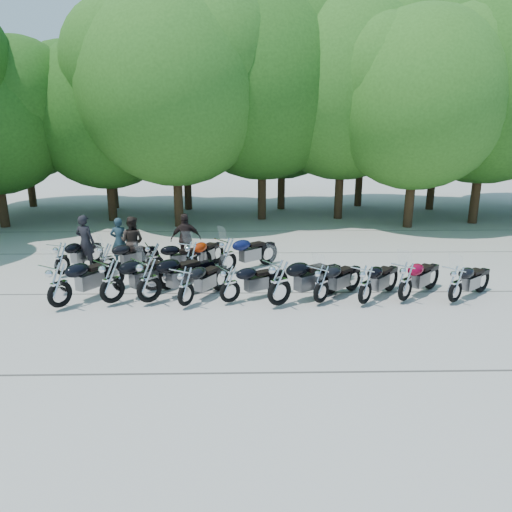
{
  "coord_description": "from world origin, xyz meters",
  "views": [
    {
      "loc": [
        -0.24,
        -10.82,
        4.44
      ],
      "look_at": [
        0.0,
        1.5,
        1.1
      ],
      "focal_mm": 32.0,
      "sensor_mm": 36.0,
      "label": 1
    }
  ],
  "objects_px": {
    "motorcycle_3": "(186,285)",
    "motorcycle_10": "(62,258)",
    "motorcycle_14": "(228,254)",
    "motorcycle_13": "(191,257)",
    "rider_3": "(119,241)",
    "motorcycle_5": "(279,282)",
    "motorcycle_8": "(406,281)",
    "motorcycle_2": "(149,279)",
    "rider_1": "(132,241)",
    "motorcycle_1": "(111,280)",
    "rider_0": "(85,242)",
    "rider_2": "(186,239)",
    "motorcycle_4": "(230,283)",
    "motorcycle_12": "(154,257)",
    "motorcycle_11": "(107,258)",
    "motorcycle_6": "(322,283)",
    "motorcycle_0": "(59,284)",
    "motorcycle_9": "(456,283)",
    "motorcycle_7": "(365,284)"
  },
  "relations": [
    {
      "from": "motorcycle_3",
      "to": "motorcycle_10",
      "type": "distance_m",
      "value": 5.11
    },
    {
      "from": "motorcycle_10",
      "to": "motorcycle_14",
      "type": "height_order",
      "value": "motorcycle_14"
    },
    {
      "from": "motorcycle_10",
      "to": "motorcycle_13",
      "type": "xyz_separation_m",
      "value": [
        4.1,
        0.01,
        0.01
      ]
    },
    {
      "from": "motorcycle_14",
      "to": "rider_3",
      "type": "height_order",
      "value": "rider_3"
    },
    {
      "from": "motorcycle_5",
      "to": "motorcycle_8",
      "type": "relative_size",
      "value": 1.15
    },
    {
      "from": "motorcycle_2",
      "to": "rider_1",
      "type": "distance_m",
      "value": 3.97
    },
    {
      "from": "motorcycle_1",
      "to": "rider_0",
      "type": "relative_size",
      "value": 1.36
    },
    {
      "from": "motorcycle_3",
      "to": "rider_2",
      "type": "bearing_deg",
      "value": -51.96
    },
    {
      "from": "motorcycle_4",
      "to": "motorcycle_14",
      "type": "bearing_deg",
      "value": -27.13
    },
    {
      "from": "motorcycle_1",
      "to": "motorcycle_12",
      "type": "distance_m",
      "value": 2.68
    },
    {
      "from": "motorcycle_2",
      "to": "motorcycle_11",
      "type": "bearing_deg",
      "value": -6.11
    },
    {
      "from": "motorcycle_6",
      "to": "motorcycle_10",
      "type": "distance_m",
      "value": 8.26
    },
    {
      "from": "motorcycle_4",
      "to": "motorcycle_2",
      "type": "bearing_deg",
      "value": 58.8
    },
    {
      "from": "motorcycle_4",
      "to": "motorcycle_14",
      "type": "height_order",
      "value": "motorcycle_14"
    },
    {
      "from": "motorcycle_8",
      "to": "motorcycle_10",
      "type": "xyz_separation_m",
      "value": [
        -10.11,
        2.53,
        -0.01
      ]
    },
    {
      "from": "motorcycle_6",
      "to": "rider_1",
      "type": "xyz_separation_m",
      "value": [
        -5.88,
        3.83,
        0.25
      ]
    },
    {
      "from": "rider_2",
      "to": "motorcycle_10",
      "type": "bearing_deg",
      "value": 7.53
    },
    {
      "from": "motorcycle_3",
      "to": "motorcycle_14",
      "type": "xyz_separation_m",
      "value": [
        0.96,
        2.92,
        0.06
      ]
    },
    {
      "from": "rider_0",
      "to": "rider_3",
      "type": "height_order",
      "value": "rider_0"
    },
    {
      "from": "motorcycle_8",
      "to": "motorcycle_1",
      "type": "bearing_deg",
      "value": 46.24
    },
    {
      "from": "motorcycle_2",
      "to": "motorcycle_5",
      "type": "relative_size",
      "value": 1.0
    },
    {
      "from": "motorcycle_5",
      "to": "motorcycle_8",
      "type": "height_order",
      "value": "motorcycle_5"
    },
    {
      "from": "motorcycle_8",
      "to": "rider_3",
      "type": "xyz_separation_m",
      "value": [
        -8.64,
        3.91,
        0.2
      ]
    },
    {
      "from": "motorcycle_8",
      "to": "rider_1",
      "type": "height_order",
      "value": "rider_1"
    },
    {
      "from": "motorcycle_0",
      "to": "motorcycle_12",
      "type": "height_order",
      "value": "motorcycle_0"
    },
    {
      "from": "motorcycle_0",
      "to": "motorcycle_1",
      "type": "bearing_deg",
      "value": -135.75
    },
    {
      "from": "motorcycle_3",
      "to": "motorcycle_4",
      "type": "xyz_separation_m",
      "value": [
        1.14,
        0.22,
        -0.02
      ]
    },
    {
      "from": "motorcycle_13",
      "to": "rider_3",
      "type": "height_order",
      "value": "rider_3"
    },
    {
      "from": "motorcycle_2",
      "to": "motorcycle_8",
      "type": "relative_size",
      "value": 1.15
    },
    {
      "from": "motorcycle_14",
      "to": "rider_2",
      "type": "xyz_separation_m",
      "value": [
        -1.49,
        1.24,
        0.21
      ]
    },
    {
      "from": "rider_2",
      "to": "rider_1",
      "type": "bearing_deg",
      "value": -6.78
    },
    {
      "from": "motorcycle_4",
      "to": "motorcycle_9",
      "type": "height_order",
      "value": "motorcycle_4"
    },
    {
      "from": "motorcycle_8",
      "to": "motorcycle_9",
      "type": "bearing_deg",
      "value": -139.81
    },
    {
      "from": "motorcycle_0",
      "to": "rider_2",
      "type": "relative_size",
      "value": 1.39
    },
    {
      "from": "motorcycle_0",
      "to": "rider_0",
      "type": "bearing_deg",
      "value": -49.66
    },
    {
      "from": "motorcycle_3",
      "to": "motorcycle_2",
      "type": "bearing_deg",
      "value": 17.45
    },
    {
      "from": "motorcycle_10",
      "to": "rider_1",
      "type": "xyz_separation_m",
      "value": [
        1.96,
        1.2,
        0.25
      ]
    },
    {
      "from": "motorcycle_4",
      "to": "motorcycle_5",
      "type": "distance_m",
      "value": 1.33
    },
    {
      "from": "rider_1",
      "to": "motorcycle_10",
      "type": "bearing_deg",
      "value": 45.63
    },
    {
      "from": "motorcycle_8",
      "to": "motorcycle_14",
      "type": "height_order",
      "value": "motorcycle_14"
    },
    {
      "from": "motorcycle_4",
      "to": "motorcycle_7",
      "type": "bearing_deg",
      "value": -123.59
    },
    {
      "from": "motorcycle_12",
      "to": "motorcycle_13",
      "type": "bearing_deg",
      "value": -112.29
    },
    {
      "from": "motorcycle_5",
      "to": "motorcycle_11",
      "type": "distance_m",
      "value": 5.97
    },
    {
      "from": "motorcycle_8",
      "to": "motorcycle_13",
      "type": "xyz_separation_m",
      "value": [
        -6.0,
        2.54,
        -0.0
      ]
    },
    {
      "from": "motorcycle_1",
      "to": "motorcycle_8",
      "type": "relative_size",
      "value": 1.12
    },
    {
      "from": "motorcycle_1",
      "to": "motorcycle_5",
      "type": "height_order",
      "value": "motorcycle_5"
    },
    {
      "from": "motorcycle_10",
      "to": "motorcycle_1",
      "type": "bearing_deg",
      "value": 153.62
    },
    {
      "from": "motorcycle_3",
      "to": "rider_3",
      "type": "distance_m",
      "value": 5.03
    },
    {
      "from": "motorcycle_1",
      "to": "motorcycle_9",
      "type": "height_order",
      "value": "motorcycle_1"
    },
    {
      "from": "motorcycle_6",
      "to": "rider_2",
      "type": "bearing_deg",
      "value": 0.05
    }
  ]
}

